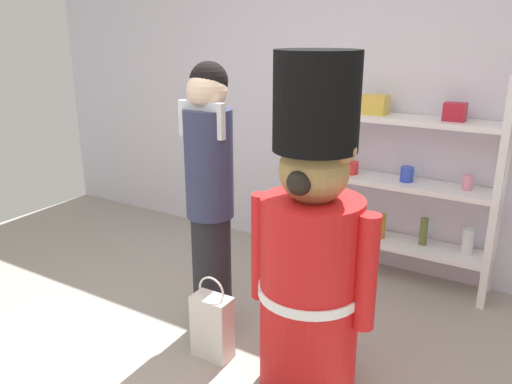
% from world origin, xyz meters
% --- Properties ---
extents(back_wall, '(6.40, 0.12, 2.60)m').
position_xyz_m(back_wall, '(0.00, 2.20, 1.30)').
color(back_wall, silver).
rests_on(back_wall, ground_plane).
extents(merchandise_shelf, '(1.29, 0.35, 1.57)m').
position_xyz_m(merchandise_shelf, '(0.50, 1.98, 0.79)').
color(merchandise_shelf, white).
rests_on(merchandise_shelf, ground_plane).
extents(teddy_bear_guard, '(0.68, 0.53, 1.75)m').
position_xyz_m(teddy_bear_guard, '(0.46, 0.49, 0.78)').
color(teddy_bear_guard, red).
rests_on(teddy_bear_guard, ground_plane).
extents(person_shopper, '(0.30, 0.28, 1.66)m').
position_xyz_m(person_shopper, '(-0.30, 0.67, 0.91)').
color(person_shopper, black).
rests_on(person_shopper, ground_plane).
extents(shopping_bag, '(0.23, 0.13, 0.51)m').
position_xyz_m(shopping_bag, '(-0.12, 0.43, 0.20)').
color(shopping_bag, silver).
rests_on(shopping_bag, ground_plane).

